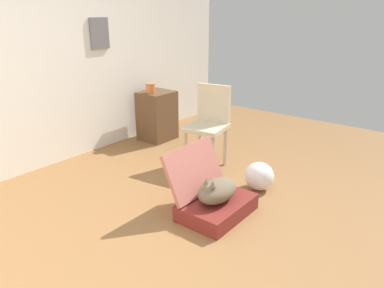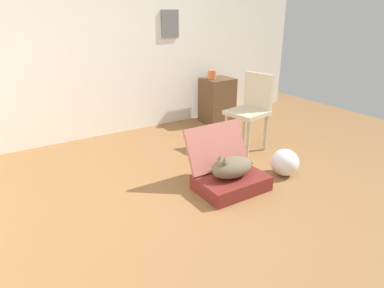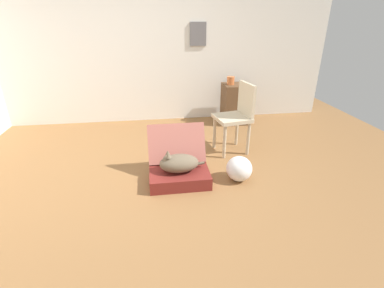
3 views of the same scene
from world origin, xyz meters
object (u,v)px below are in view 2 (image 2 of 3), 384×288
Objects in this scene: cat at (231,167)px; vase_tall at (212,75)px; plastic_bag_white at (285,162)px; suitcase_base at (231,183)px; chair at (251,109)px; side_table at (217,100)px.

cat is 3.85× the size of vase_tall.
plastic_bag_white is 2.26× the size of vase_tall.
suitcase_base is 1.30× the size of cat.
chair reaches higher than cat.
suitcase_base is at bearing -122.52° from side_table.
chair is at bearing 39.88° from cat.
cat is at bearing -120.25° from vase_tall.
vase_tall is 0.14× the size of chair.
side_table is at bearing 1.19° from vase_tall.
plastic_bag_white is at bearing -101.51° from vase_tall.
chair reaches higher than plastic_bag_white.
vase_tall is (1.08, 1.86, 0.68)m from suitcase_base.
suitcase_base is at bearing -120.03° from vase_tall.
side_table is at bearing 154.07° from chair.
suitcase_base is 2.22× the size of plastic_bag_white.
chair is at bearing 77.15° from plastic_bag_white.
side_table reaches higher than cat.
chair is (-0.21, -1.13, -0.22)m from vase_tall.
chair is at bearing 40.19° from suitcase_base.
chair is (-0.32, -1.13, 0.19)m from side_table.
suitcase_base is 0.18m from cat.
cat is at bearing 177.93° from suitcase_base.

